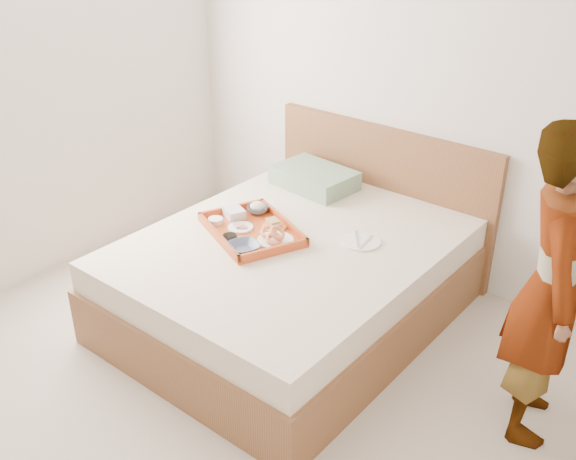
{
  "coord_description": "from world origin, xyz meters",
  "views": [
    {
      "loc": [
        1.99,
        -1.62,
        2.36
      ],
      "look_at": [
        -0.06,
        0.9,
        0.65
      ],
      "focal_mm": 41.25,
      "sensor_mm": 36.0,
      "label": 1
    }
  ],
  "objects_px": {
    "tray": "(252,229)",
    "person": "(553,288)",
    "dinner_plate": "(361,242)",
    "bed": "(292,278)"
  },
  "relations": [
    {
      "from": "bed",
      "to": "person",
      "type": "relative_size",
      "value": 1.29
    },
    {
      "from": "person",
      "to": "dinner_plate",
      "type": "bearing_deg",
      "value": 61.01
    },
    {
      "from": "bed",
      "to": "person",
      "type": "distance_m",
      "value": 1.54
    },
    {
      "from": "bed",
      "to": "dinner_plate",
      "type": "bearing_deg",
      "value": 34.01
    },
    {
      "from": "tray",
      "to": "person",
      "type": "distance_m",
      "value": 1.7
    },
    {
      "from": "dinner_plate",
      "to": "person",
      "type": "xyz_separation_m",
      "value": [
        1.12,
        -0.19,
        0.24
      ]
    },
    {
      "from": "dinner_plate",
      "to": "person",
      "type": "bearing_deg",
      "value": -9.36
    },
    {
      "from": "dinner_plate",
      "to": "person",
      "type": "distance_m",
      "value": 1.16
    },
    {
      "from": "tray",
      "to": "person",
      "type": "height_order",
      "value": "person"
    },
    {
      "from": "bed",
      "to": "person",
      "type": "height_order",
      "value": "person"
    }
  ]
}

